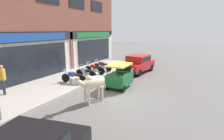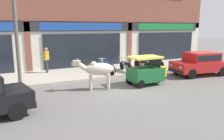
% 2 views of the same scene
% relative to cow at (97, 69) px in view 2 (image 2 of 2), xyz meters
% --- Properties ---
extents(ground_plane, '(90.00, 90.00, 0.00)m').
position_rel_cow_xyz_m(ground_plane, '(1.33, -0.47, -1.01)').
color(ground_plane, '#605E5B').
extents(sidewalk, '(19.00, 3.80, 0.16)m').
position_rel_cow_xyz_m(sidewalk, '(1.33, 3.63, -0.93)').
color(sidewalk, '#A8A093').
rests_on(sidewalk, ground).
extents(shop_building, '(23.00, 1.40, 9.82)m').
position_rel_cow_xyz_m(shop_building, '(1.32, 5.78, 3.70)').
color(shop_building, brown).
rests_on(shop_building, ground).
extents(cow, '(2.09, 0.97, 1.61)m').
position_rel_cow_xyz_m(cow, '(0.00, 0.00, 0.00)').
color(cow, beige).
rests_on(cow, ground).
extents(car_0, '(3.76, 2.08, 1.46)m').
position_rel_cow_xyz_m(car_0, '(7.08, 0.06, -0.19)').
color(car_0, black).
rests_on(car_0, ground).
extents(auto_rickshaw, '(2.00, 1.18, 1.52)m').
position_rel_cow_xyz_m(auto_rickshaw, '(2.71, -0.28, -0.35)').
color(auto_rickshaw, black).
rests_on(auto_rickshaw, ground).
extents(motorcycle_0, '(0.52, 1.81, 0.88)m').
position_rel_cow_xyz_m(motorcycle_0, '(1.76, 2.59, -0.46)').
color(motorcycle_0, black).
rests_on(motorcycle_0, sidewalk).
extents(motorcycle_1, '(0.53, 1.81, 0.88)m').
position_rel_cow_xyz_m(motorcycle_1, '(3.11, 2.59, -0.46)').
color(motorcycle_1, black).
rests_on(motorcycle_1, sidewalk).
extents(motorcycle_2, '(0.52, 1.81, 0.88)m').
position_rel_cow_xyz_m(motorcycle_2, '(4.47, 2.73, -0.46)').
color(motorcycle_2, black).
rests_on(motorcycle_2, sidewalk).
extents(motorcycle_3, '(0.52, 1.81, 0.88)m').
position_rel_cow_xyz_m(motorcycle_3, '(5.71, 2.75, -0.46)').
color(motorcycle_3, black).
rests_on(motorcycle_3, sidewalk).
extents(pedestrian, '(0.32, 0.47, 1.60)m').
position_rel_cow_xyz_m(pedestrian, '(-1.57, 4.53, 0.14)').
color(pedestrian, '#2D2D33').
rests_on(pedestrian, sidewalk).
extents(utility_pole, '(0.18, 0.18, 6.05)m').
position_rel_cow_xyz_m(utility_pole, '(-3.35, 2.03, 2.18)').
color(utility_pole, '#595651').
rests_on(utility_pole, sidewalk).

